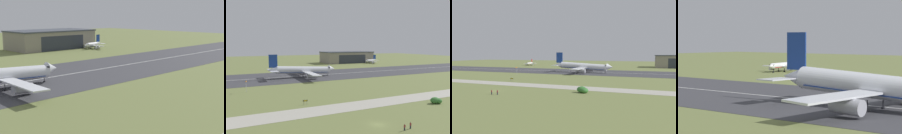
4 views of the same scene
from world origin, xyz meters
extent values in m
plane|color=olive|center=(0.00, 51.42, 0.00)|extent=(710.58, 710.58, 0.00)
cube|color=gray|center=(92.27, 195.04, 6.42)|extent=(60.30, 32.17, 12.85)
cube|color=#424751|center=(92.27, 195.04, 13.30)|extent=(61.30, 33.17, 0.90)
cube|color=#2D333D|center=(92.27, 178.90, 5.14)|extent=(36.18, 0.12, 10.28)
cylinder|color=silver|center=(7.58, 97.00, 4.98)|extent=(37.41, 5.26, 6.85)
cone|color=silver|center=(28.43, 96.88, 4.98)|extent=(4.81, 5.07, 5.26)
cube|color=black|center=(25.94, 96.89, 5.99)|extent=(1.15, 4.29, 0.49)
cube|color=navy|center=(7.58, 97.00, 3.59)|extent=(33.46, 4.99, 1.84)
cube|color=silver|center=(8.24, 82.74, 4.10)|extent=(5.88, 23.52, 0.68)
cylinder|color=#A8A8B2|center=(9.39, 84.61, 2.29)|extent=(6.72, 3.16, 3.44)
cylinder|color=black|center=(24.97, 96.90, 1.23)|extent=(0.24, 0.24, 2.46)
cylinder|color=black|center=(24.97, 96.90, 0.22)|extent=(0.84, 0.84, 0.44)
cylinder|color=black|center=(7.80, 93.98, 1.23)|extent=(0.24, 0.24, 2.46)
cylinder|color=black|center=(7.80, 93.98, 0.22)|extent=(0.84, 0.84, 0.44)
cylinder|color=white|center=(112.15, 170.46, 3.22)|extent=(10.28, 4.24, 3.19)
cone|color=white|center=(105.75, 169.77, 3.22)|extent=(3.20, 3.48, 3.19)
cone|color=white|center=(119.02, 171.20, 3.80)|extent=(4.11, 3.27, 2.87)
cube|color=black|center=(107.32, 169.94, 3.86)|extent=(1.38, 2.81, 0.44)
cube|color=navy|center=(112.15, 170.46, 2.35)|extent=(9.27, 3.98, 0.20)
cube|color=white|center=(111.26, 176.86, 2.67)|extent=(3.04, 9.88, 0.40)
cylinder|color=#A8A8B2|center=(110.94, 176.04, 1.43)|extent=(4.34, 2.41, 1.98)
cube|color=white|center=(112.64, 164.02, 2.67)|extent=(3.04, 9.88, 0.40)
cylinder|color=#A8A8B2|center=(112.16, 164.75, 1.43)|extent=(4.34, 2.41, 1.98)
cube|color=navy|center=(118.45, 171.14, 7.53)|extent=(3.48, 0.65, 5.42)
cube|color=white|center=(118.42, 175.20, 3.70)|extent=(3.54, 5.18, 0.24)
cube|color=white|center=(119.28, 167.17, 3.70)|extent=(3.54, 5.18, 0.24)
cylinder|color=black|center=(108.37, 170.05, 0.81)|extent=(0.24, 0.24, 1.63)
cylinder|color=black|center=(108.37, 170.05, 0.22)|extent=(0.84, 0.84, 0.44)
cylinder|color=black|center=(112.24, 172.39, 0.81)|extent=(0.24, 0.24, 1.63)
cylinder|color=black|center=(112.24, 172.39, 0.22)|extent=(0.84, 0.84, 0.44)
cylinder|color=black|center=(112.65, 168.59, 0.81)|extent=(0.24, 0.24, 1.63)
cylinder|color=black|center=(112.65, 168.59, 0.22)|extent=(0.84, 0.84, 0.44)
camera|label=1|loc=(-37.63, -4.70, 25.89)|focal=50.00mm
camera|label=2|loc=(-35.89, -49.09, 22.60)|focal=35.00mm
camera|label=3|loc=(57.23, -69.70, 14.58)|focal=35.00mm
camera|label=4|loc=(64.01, 4.53, 14.72)|focal=85.00mm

